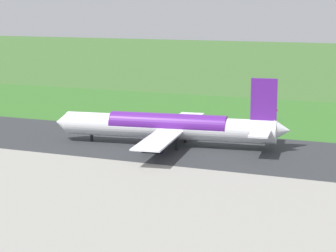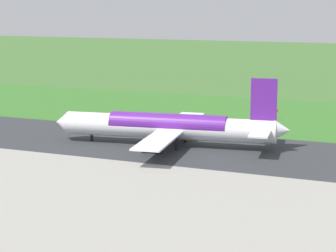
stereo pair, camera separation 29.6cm
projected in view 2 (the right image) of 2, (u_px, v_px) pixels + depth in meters
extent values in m
plane|color=#3D662D|center=(201.00, 149.00, 140.06)|extent=(800.00, 800.00, 0.00)
cube|color=#2D3033|center=(201.00, 149.00, 140.05)|extent=(600.00, 33.49, 0.06)
cube|color=gray|center=(77.00, 226.00, 91.31)|extent=(440.00, 110.00, 0.05)
cube|color=#346B27|center=(248.00, 120.00, 175.18)|extent=(600.00, 80.00, 0.04)
cylinder|color=white|center=(168.00, 127.00, 142.25)|extent=(48.26, 11.76, 5.20)
cone|color=white|center=(62.00, 122.00, 148.51)|extent=(3.65, 5.31, 4.94)
cone|color=white|center=(282.00, 130.00, 135.94)|extent=(4.07, 4.86, 4.42)
cube|color=#591E8C|center=(264.00, 99.00, 135.72)|extent=(5.62, 1.27, 9.00)
cube|color=white|center=(260.00, 133.00, 131.68)|extent=(5.20, 9.46, 0.36)
cube|color=white|center=(266.00, 124.00, 142.14)|extent=(5.20, 9.46, 0.36)
cube|color=white|center=(159.00, 139.00, 131.62)|extent=(8.97, 22.62, 0.35)
cube|color=white|center=(184.00, 121.00, 152.53)|extent=(8.97, 22.62, 0.35)
cylinder|color=#23284C|center=(152.00, 147.00, 136.03)|extent=(4.84, 3.39, 2.80)
cylinder|color=#23284C|center=(170.00, 133.00, 150.29)|extent=(4.84, 3.39, 2.80)
cylinder|color=black|center=(92.00, 134.00, 147.20)|extent=(0.70, 0.70, 3.42)
cylinder|color=black|center=(177.00, 143.00, 138.18)|extent=(0.70, 0.70, 3.42)
cylinder|color=black|center=(185.00, 135.00, 145.78)|extent=(0.70, 0.70, 3.42)
cylinder|color=#591E8C|center=(168.00, 125.00, 142.15)|extent=(26.87, 8.81, 5.23)
cylinder|color=slate|center=(277.00, 116.00, 174.31)|extent=(0.10, 0.10, 2.36)
cube|color=red|center=(277.00, 110.00, 174.05)|extent=(0.60, 0.04, 0.60)
cone|color=orange|center=(261.00, 121.00, 171.58)|extent=(0.40, 0.40, 0.55)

